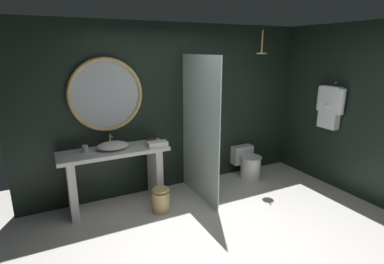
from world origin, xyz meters
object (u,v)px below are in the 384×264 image
at_px(toilet, 248,163).
at_px(folded_hand_towel, 157,144).
at_px(tissue_box, 152,142).
at_px(round_wall_mirror, 106,95).
at_px(vessel_sink, 113,146).
at_px(rain_shower_head, 262,50).
at_px(hanging_bathrobe, 330,105).
at_px(tumbler_cup, 85,149).
at_px(waste_bin, 161,199).

height_order(toilet, folded_hand_towel, folded_hand_towel).
distance_m(tissue_box, folded_hand_towel, 0.14).
bearing_deg(round_wall_mirror, tissue_box, -24.37).
height_order(vessel_sink, rain_shower_head, rain_shower_head).
distance_m(rain_shower_head, hanging_bathrobe, 1.40).
relative_size(rain_shower_head, toilet, 0.66).
height_order(tissue_box, rain_shower_head, rain_shower_head).
height_order(tissue_box, folded_hand_towel, same).
height_order(vessel_sink, toilet, vessel_sink).
bearing_deg(toilet, rain_shower_head, -43.71).
bearing_deg(round_wall_mirror, tumbler_cup, -154.26).
height_order(hanging_bathrobe, toilet, hanging_bathrobe).
xyz_separation_m(tumbler_cup, toilet, (2.70, -0.06, -0.66)).
bearing_deg(tissue_box, vessel_sink, 176.04).
bearing_deg(folded_hand_towel, tissue_box, 103.51).
bearing_deg(rain_shower_head, tumbler_cup, 176.93).
relative_size(vessel_sink, toilet, 0.80).
bearing_deg(tumbler_cup, tissue_box, -4.68).
bearing_deg(tumbler_cup, rain_shower_head, -3.07).
bearing_deg(folded_hand_towel, toilet, 4.96).
bearing_deg(vessel_sink, tumbler_cup, 174.21).
height_order(tissue_box, toilet, tissue_box).
bearing_deg(tissue_box, toilet, 0.40).
xyz_separation_m(tumbler_cup, round_wall_mirror, (0.37, 0.18, 0.68)).
distance_m(vessel_sink, toilet, 2.43).
distance_m(waste_bin, folded_hand_towel, 0.77).
distance_m(round_wall_mirror, waste_bin, 1.64).
bearing_deg(toilet, vessel_sink, 179.35).
height_order(tumbler_cup, toilet, tumbler_cup).
bearing_deg(folded_hand_towel, vessel_sink, 163.31).
distance_m(tissue_box, rain_shower_head, 2.27).
distance_m(tumbler_cup, rain_shower_head, 3.07).
xyz_separation_m(vessel_sink, waste_bin, (0.52, -0.45, -0.73)).
bearing_deg(tissue_box, hanging_bathrobe, -16.02).
xyz_separation_m(rain_shower_head, folded_hand_towel, (-1.83, -0.06, -1.29)).
height_order(vessel_sink, waste_bin, vessel_sink).
xyz_separation_m(hanging_bathrobe, toilet, (-0.95, 0.79, -1.09)).
relative_size(vessel_sink, rain_shower_head, 1.20).
relative_size(tumbler_cup, rain_shower_head, 0.27).
distance_m(rain_shower_head, waste_bin, 2.79).
bearing_deg(rain_shower_head, folded_hand_towel, -177.98).
bearing_deg(tumbler_cup, round_wall_mirror, 25.74).
height_order(vessel_sink, round_wall_mirror, round_wall_mirror).
xyz_separation_m(tissue_box, toilet, (1.78, 0.01, -0.65)).
xyz_separation_m(tumbler_cup, waste_bin, (0.88, -0.49, -0.73)).
xyz_separation_m(vessel_sink, round_wall_mirror, (0.00, 0.21, 0.68)).
relative_size(rain_shower_head, waste_bin, 1.01).
bearing_deg(rain_shower_head, round_wall_mirror, 172.33).
xyz_separation_m(tissue_box, hanging_bathrobe, (2.72, -0.78, 0.44)).
distance_m(hanging_bathrobe, waste_bin, 3.02).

